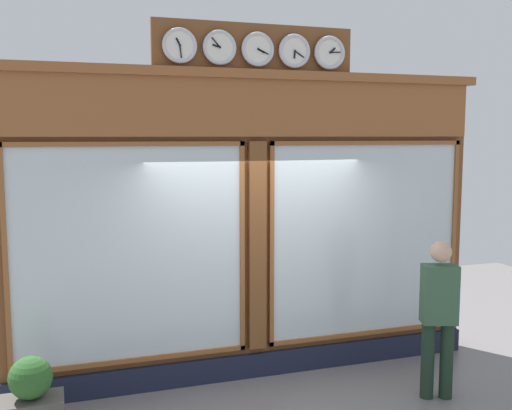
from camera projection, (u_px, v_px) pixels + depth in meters
The scene contains 3 objects.
shop_facade at pixel (253, 223), 6.84m from camera, with size 5.62×0.42×3.99m.
pedestrian at pixel (439, 313), 6.25m from camera, with size 0.41×0.33×1.69m.
planter_shrub at pixel (30, 378), 5.34m from camera, with size 0.38×0.38×0.38m, color #285623.
Camera 1 is at (2.11, 6.31, 2.78)m, focal length 41.82 mm.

